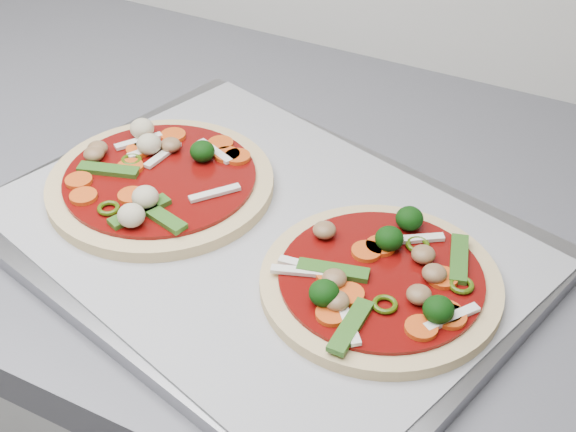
% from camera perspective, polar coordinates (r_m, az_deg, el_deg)
% --- Properties ---
extents(baking_tray, '(0.54, 0.45, 0.02)m').
position_cam_1_polar(baking_tray, '(0.71, -1.96, -1.71)').
color(baking_tray, gray).
rests_on(baking_tray, countertop).
extents(parchment, '(0.52, 0.44, 0.00)m').
position_cam_1_polar(parchment, '(0.71, -1.98, -1.17)').
color(parchment, '#A1A0A6').
rests_on(parchment, baking_tray).
extents(pizza_left, '(0.29, 0.29, 0.04)m').
position_cam_1_polar(pizza_left, '(0.76, -9.18, 2.55)').
color(pizza_left, tan).
rests_on(pizza_left, parchment).
extents(pizza_right, '(0.20, 0.20, 0.03)m').
position_cam_1_polar(pizza_right, '(0.65, 6.68, -4.56)').
color(pizza_right, tan).
rests_on(pizza_right, parchment).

